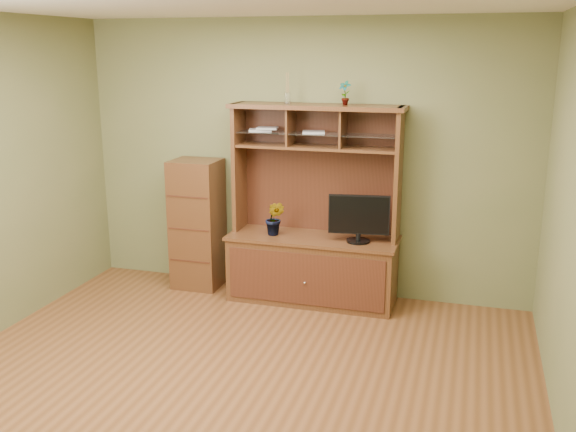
% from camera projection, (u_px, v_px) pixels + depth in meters
% --- Properties ---
extents(room, '(4.54, 4.04, 2.74)m').
position_uv_depth(room, '(228.00, 204.00, 4.46)').
color(room, brown).
rests_on(room, ground).
extents(media_hutch, '(1.66, 0.61, 1.90)m').
position_uv_depth(media_hutch, '(313.00, 248.00, 6.23)').
color(media_hutch, '#462914').
rests_on(media_hutch, room).
extents(monitor, '(0.57, 0.22, 0.45)m').
position_uv_depth(monitor, '(359.00, 218.00, 5.93)').
color(monitor, black).
rests_on(monitor, media_hutch).
extents(orchid_plant, '(0.20, 0.16, 0.34)m').
position_uv_depth(orchid_plant, '(275.00, 218.00, 6.17)').
color(orchid_plant, '#305B1F').
rests_on(orchid_plant, media_hutch).
extents(top_plant, '(0.14, 0.11, 0.22)m').
position_uv_depth(top_plant, '(345.00, 93.00, 5.85)').
color(top_plant, '#356724').
rests_on(top_plant, media_hutch).
extents(reed_diffuser, '(0.06, 0.06, 0.29)m').
position_uv_depth(reed_diffuser, '(287.00, 92.00, 6.00)').
color(reed_diffuser, silver).
rests_on(reed_diffuser, media_hutch).
extents(magazines, '(0.78, 0.22, 0.04)m').
position_uv_depth(magazines, '(280.00, 130.00, 6.11)').
color(magazines, silver).
rests_on(magazines, media_hutch).
extents(side_cabinet, '(0.47, 0.43, 1.32)m').
position_uv_depth(side_cabinet, '(197.00, 224.00, 6.57)').
color(side_cabinet, '#462914').
rests_on(side_cabinet, room).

